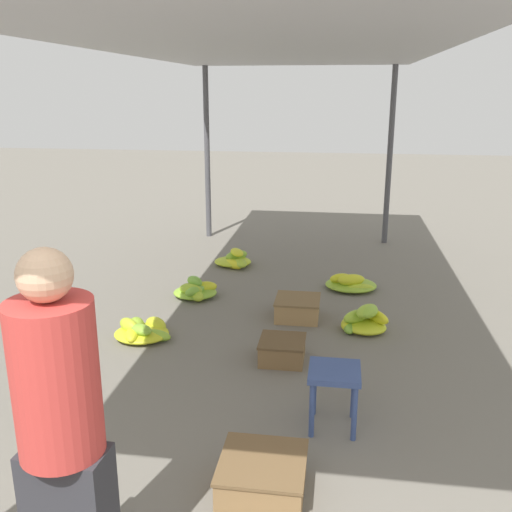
{
  "coord_description": "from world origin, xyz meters",
  "views": [
    {
      "loc": [
        0.66,
        -0.99,
        2.19
      ],
      "look_at": [
        0.0,
        3.42,
        0.88
      ],
      "focal_mm": 40.0,
      "sensor_mm": 36.0,
      "label": 1
    }
  ],
  "objects": [
    {
      "name": "banana_pile_right_0",
      "position": [
        0.92,
        4.07,
        0.11
      ],
      "size": [
        0.49,
        0.4,
        0.26
      ],
      "color": "#7EB735",
      "rests_on": "ground"
    },
    {
      "name": "crate_near",
      "position": [
        0.29,
        4.3,
        0.1
      ],
      "size": [
        0.44,
        0.44,
        0.21
      ],
      "color": "#9E7A4C",
      "rests_on": "ground"
    },
    {
      "name": "vendor_foreground",
      "position": [
        -0.43,
        0.9,
        0.84
      ],
      "size": [
        0.37,
        0.36,
        1.62
      ],
      "color": "#2D2D33",
      "rests_on": "ground"
    },
    {
      "name": "crate_far",
      "position": [
        0.23,
        3.35,
        0.1
      ],
      "size": [
        0.38,
        0.38,
        0.19
      ],
      "color": "brown",
      "rests_on": "ground"
    },
    {
      "name": "banana_pile_left_2",
      "position": [
        -0.65,
        5.96,
        0.08
      ],
      "size": [
        0.49,
        0.6,
        0.22
      ],
      "color": "yellow",
      "rests_on": "ground"
    },
    {
      "name": "canopy_tarp",
      "position": [
        0.0,
        3.86,
        2.55
      ],
      "size": [
        3.08,
        7.52,
        0.04
      ],
      "primitive_type": "cube",
      "color": "#B2B2B7",
      "rests_on": "canopy_post_front_left"
    },
    {
      "name": "banana_pile_left_1",
      "position": [
        -0.86,
        4.71,
        0.08
      ],
      "size": [
        0.49,
        0.48,
        0.24
      ],
      "color": "yellow",
      "rests_on": "ground"
    },
    {
      "name": "canopy_post_back_right",
      "position": [
        1.34,
        7.42,
        1.26
      ],
      "size": [
        0.08,
        0.08,
        2.53
      ],
      "primitive_type": "cylinder",
      "color": "#4C4C51",
      "rests_on": "ground"
    },
    {
      "name": "stool",
      "position": [
        0.67,
        2.43,
        0.34
      ],
      "size": [
        0.34,
        0.34,
        0.43
      ],
      "color": "#384C84",
      "rests_on": "ground"
    },
    {
      "name": "banana_pile_left_0",
      "position": [
        -1.09,
        3.61,
        0.07
      ],
      "size": [
        0.55,
        0.57,
        0.19
      ],
      "color": "yellow",
      "rests_on": "ground"
    },
    {
      "name": "crate_mid",
      "position": [
        0.29,
        1.7,
        0.11
      ],
      "size": [
        0.48,
        0.48,
        0.21
      ],
      "color": "olive",
      "rests_on": "ground"
    },
    {
      "name": "banana_pile_right_1",
      "position": [
        0.81,
        5.23,
        0.07
      ],
      "size": [
        0.58,
        0.51,
        0.21
      ],
      "color": "#A9C82E",
      "rests_on": "ground"
    },
    {
      "name": "canopy_post_back_left",
      "position": [
        -1.34,
        7.42,
        1.26
      ],
      "size": [
        0.08,
        0.08,
        2.53
      ],
      "primitive_type": "cylinder",
      "color": "#4C4C51",
      "rests_on": "ground"
    }
  ]
}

